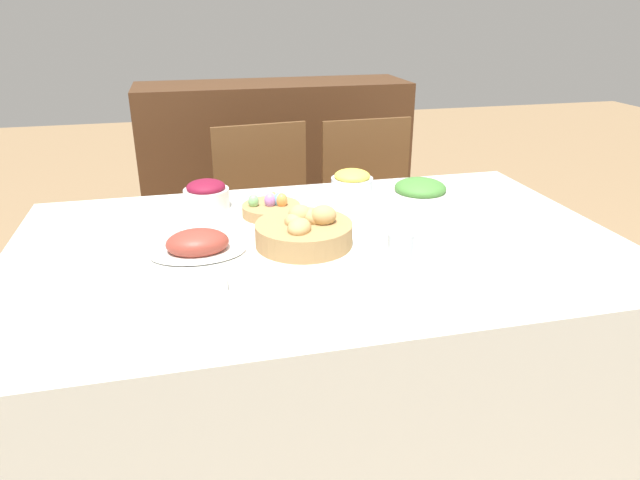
# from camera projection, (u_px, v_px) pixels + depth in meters

# --- Properties ---
(ground_plane) EXTENTS (12.00, 12.00, 0.00)m
(ground_plane) POSITION_uv_depth(u_px,v_px,m) (320.00, 446.00, 1.93)
(ground_plane) COLOR #937551
(dining_table) EXTENTS (1.74, 1.09, 0.75)m
(dining_table) POSITION_uv_depth(u_px,v_px,m) (320.00, 352.00, 1.78)
(dining_table) COLOR silver
(dining_table) RESTS_ON ground
(chair_far_right) EXTENTS (0.43, 0.43, 0.90)m
(chair_far_right) POSITION_uv_depth(u_px,v_px,m) (374.00, 213.00, 2.61)
(chair_far_right) COLOR brown
(chair_far_right) RESTS_ON ground
(chair_far_center) EXTENTS (0.46, 0.46, 0.90)m
(chair_far_center) POSITION_uv_depth(u_px,v_px,m) (270.00, 222.00, 2.50)
(chair_far_center) COLOR brown
(chair_far_center) RESTS_ON ground
(sideboard) EXTENTS (1.46, 0.44, 0.99)m
(sideboard) POSITION_uv_depth(u_px,v_px,m) (276.00, 171.00, 3.25)
(sideboard) COLOR #4C2D19
(sideboard) RESTS_ON ground
(bread_basket) EXTENTS (0.27, 0.27, 0.11)m
(bread_basket) POSITION_uv_depth(u_px,v_px,m) (305.00, 231.00, 1.60)
(bread_basket) COLOR #AD8451
(bread_basket) RESTS_ON dining_table
(egg_basket) EXTENTS (0.19, 0.19, 0.08)m
(egg_basket) POSITION_uv_depth(u_px,v_px,m) (271.00, 208.00, 1.83)
(egg_basket) COLOR #AD8451
(egg_basket) RESTS_ON dining_table
(ham_platter) EXTENTS (0.26, 0.18, 0.07)m
(ham_platter) POSITION_uv_depth(u_px,v_px,m) (198.00, 245.00, 1.55)
(ham_platter) COLOR silver
(ham_platter) RESTS_ON dining_table
(pineapple_bowl) EXTENTS (0.15, 0.15, 0.08)m
(pineapple_bowl) POSITION_uv_depth(u_px,v_px,m) (352.00, 182.00, 2.05)
(pineapple_bowl) COLOR silver
(pineapple_bowl) RESTS_ON dining_table
(beet_salad_bowl) EXTENTS (0.15, 0.15, 0.10)m
(beet_salad_bowl) POSITION_uv_depth(u_px,v_px,m) (206.00, 195.00, 1.89)
(beet_salad_bowl) COLOR silver
(beet_salad_bowl) RESTS_ON dining_table
(green_salad_bowl) EXTENTS (0.20, 0.20, 0.09)m
(green_salad_bowl) POSITION_uv_depth(u_px,v_px,m) (420.00, 194.00, 1.90)
(green_salad_bowl) COLOR silver
(green_salad_bowl) RESTS_ON dining_table
(dinner_plate) EXTENTS (0.24, 0.24, 0.01)m
(dinner_plate) POSITION_uv_depth(u_px,v_px,m) (337.00, 304.00, 1.29)
(dinner_plate) COLOR silver
(dinner_plate) RESTS_ON dining_table
(fork) EXTENTS (0.02, 0.18, 0.00)m
(fork) POSITION_uv_depth(u_px,v_px,m) (274.00, 313.00, 1.26)
(fork) COLOR silver
(fork) RESTS_ON dining_table
(knife) EXTENTS (0.02, 0.18, 0.00)m
(knife) POSITION_uv_depth(u_px,v_px,m) (396.00, 298.00, 1.32)
(knife) COLOR silver
(knife) RESTS_ON dining_table
(spoon) EXTENTS (0.02, 0.18, 0.00)m
(spoon) POSITION_uv_depth(u_px,v_px,m) (409.00, 297.00, 1.33)
(spoon) COLOR silver
(spoon) RESTS_ON dining_table
(drinking_cup) EXTENTS (0.07, 0.07, 0.09)m
(drinking_cup) POSITION_uv_depth(u_px,v_px,m) (400.00, 249.00, 1.48)
(drinking_cup) COLOR silver
(drinking_cup) RESTS_ON dining_table
(butter_dish) EXTENTS (0.10, 0.06, 0.03)m
(butter_dish) POSITION_uv_depth(u_px,v_px,m) (205.00, 282.00, 1.37)
(butter_dish) COLOR silver
(butter_dish) RESTS_ON dining_table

